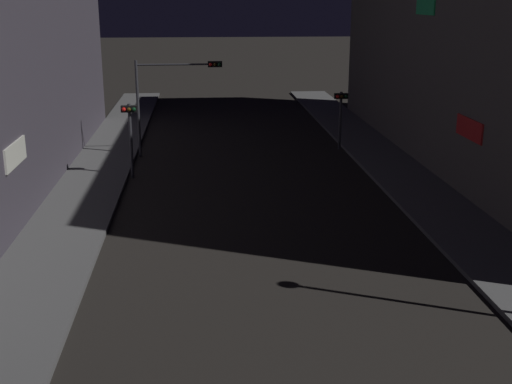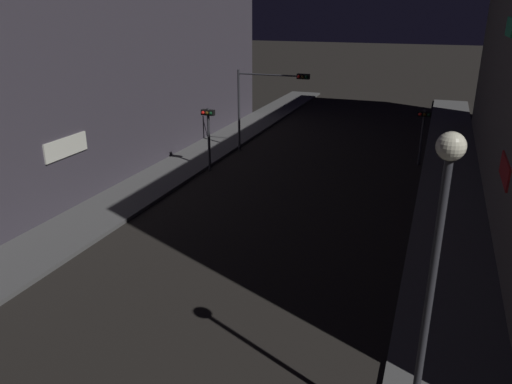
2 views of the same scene
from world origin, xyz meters
The scene contains 5 objects.
sidewalk_left centered at (-7.80, 29.44, 0.09)m, with size 3.27×62.87×0.17m, color #4C4C4C.
sidewalk_right centered at (7.80, 29.44, 0.09)m, with size 3.27×62.87×0.17m, color #4C4C4C.
traffic_light_overhead centered at (-4.07, 35.98, 3.98)m, with size 4.87×0.41×5.47m.
traffic_light_left_kerb centered at (-5.91, 31.23, 2.71)m, with size 0.80×0.42×3.79m.
traffic_light_right_kerb centered at (5.91, 36.84, 2.50)m, with size 0.80×0.41×3.47m.
Camera 1 is at (-2.41, -1.86, 8.93)m, focal length 46.74 mm.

